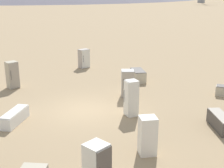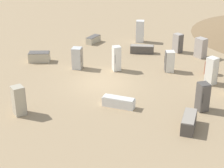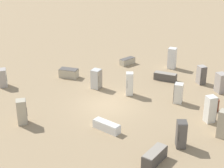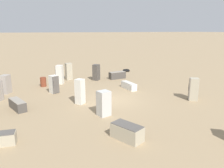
% 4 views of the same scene
% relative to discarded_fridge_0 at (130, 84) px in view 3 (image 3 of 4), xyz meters
% --- Properties ---
extents(ground_plane, '(1000.00, 1000.00, 0.00)m').
position_rel_discarded_fridge_0_xyz_m(ground_plane, '(-2.53, 0.08, -0.93)').
color(ground_plane, '#9E8460').
extents(discarded_fridge_0, '(0.81, 0.80, 1.86)m').
position_rel_discarded_fridge_0_xyz_m(discarded_fridge_0, '(0.00, 0.00, 0.00)').
color(discarded_fridge_0, silver).
rests_on(discarded_fridge_0, ground_plane).
extents(discarded_fridge_1, '(1.36, 1.79, 0.78)m').
position_rel_discarded_fridge_0_xyz_m(discarded_fridge_1, '(-0.58, 6.23, -0.54)').
color(discarded_fridge_1, '#B2A88E').
rests_on(discarded_fridge_1, ground_plane).
extents(discarded_fridge_2, '(0.99, 1.02, 1.60)m').
position_rel_discarded_fridge_0_xyz_m(discarded_fridge_2, '(5.07, -5.24, -0.13)').
color(discarded_fridge_2, '#A89E93').
rests_on(discarded_fridge_2, ground_plane).
extents(discarded_fridge_3, '(0.63, 1.96, 0.61)m').
position_rel_discarded_fridge_0_xyz_m(discarded_fridge_3, '(-5.27, -2.18, -0.62)').
color(discarded_fridge_3, white).
rests_on(discarded_fridge_3, ground_plane).
extents(discarded_fridge_4, '(0.83, 0.83, 1.55)m').
position_rel_discarded_fridge_0_xyz_m(discarded_fridge_4, '(1.26, -3.63, -0.15)').
color(discarded_fridge_4, silver).
rests_on(discarded_fridge_4, ground_plane).
extents(discarded_fridge_5, '(0.85, 0.89, 1.56)m').
position_rel_discarded_fridge_0_xyz_m(discarded_fridge_5, '(5.61, -3.26, -0.15)').
color(discarded_fridge_5, '#A89E93').
rests_on(discarded_fridge_5, ground_plane).
extents(discarded_fridge_6, '(1.13, 2.02, 0.67)m').
position_rel_discarded_fridge_0_xyz_m(discarded_fridge_6, '(4.27, -0.60, -0.60)').
color(discarded_fridge_6, '#4C4742').
rests_on(discarded_fridge_6, ground_plane).
extents(discarded_fridge_7, '(0.82, 0.83, 1.94)m').
position_rel_discarded_fridge_0_xyz_m(discarded_fridge_7, '(7.08, 0.51, 0.04)').
color(discarded_fridge_7, white).
rests_on(discarded_fridge_7, ground_plane).
extents(discarded_fridge_8, '(0.87, 0.85, 1.90)m').
position_rel_discarded_fridge_0_xyz_m(discarded_fridge_8, '(0.14, -6.79, 0.02)').
color(discarded_fridge_8, silver).
rests_on(discarded_fridge_8, ground_plane).
extents(discarded_fridge_9, '(0.85, 0.84, 1.61)m').
position_rel_discarded_fridge_0_xyz_m(discarded_fridge_9, '(-0.71, 2.84, -0.12)').
color(discarded_fridge_9, silver).
rests_on(discarded_fridge_9, ground_plane).
extents(discarded_fridge_10, '(1.91, 0.80, 0.79)m').
position_rel_discarded_fridge_0_xyz_m(discarded_fridge_10, '(-6.19, -6.56, -0.54)').
color(discarded_fridge_10, '#4C4742').
rests_on(discarded_fridge_10, ground_plane).
extents(discarded_fridge_11, '(1.59, 0.85, 0.61)m').
position_rel_discarded_fridge_0_xyz_m(discarded_fridge_11, '(5.21, 4.25, -0.63)').
color(discarded_fridge_11, '#B2A88E').
rests_on(discarded_fridge_11, ground_plane).
extents(discarded_fridge_12, '(0.95, 0.99, 1.51)m').
position_rel_discarded_fridge_0_xyz_m(discarded_fridge_12, '(-5.41, 8.97, -0.17)').
color(discarded_fridge_12, '#A89E93').
rests_on(discarded_fridge_12, ground_plane).
extents(discarded_fridge_13, '(0.72, 0.68, 1.83)m').
position_rel_discarded_fridge_0_xyz_m(discarded_fridge_13, '(-1.13, -8.29, -0.01)').
color(discarded_fridge_13, '#B2A88E').
rests_on(discarded_fridge_13, ground_plane).
extents(discarded_fridge_14, '(0.91, 0.91, 1.74)m').
position_rel_discarded_fridge_0_xyz_m(discarded_fridge_14, '(-8.21, 2.79, -0.06)').
color(discarded_fridge_14, '#B2A88E').
rests_on(discarded_fridge_14, ground_plane).
extents(discarded_fridge_15, '(0.91, 0.89, 1.71)m').
position_rel_discarded_fridge_0_xyz_m(discarded_fridge_15, '(-3.81, -6.86, -0.07)').
color(discarded_fridge_15, '#4C4742').
rests_on(discarded_fridge_15, ground_plane).
extents(rusty_barrel, '(0.56, 0.56, 0.90)m').
position_rel_discarded_fridge_0_xyz_m(rusty_barrel, '(1.82, -6.37, -0.48)').
color(rusty_barrel, brown).
rests_on(rusty_barrel, ground_plane).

